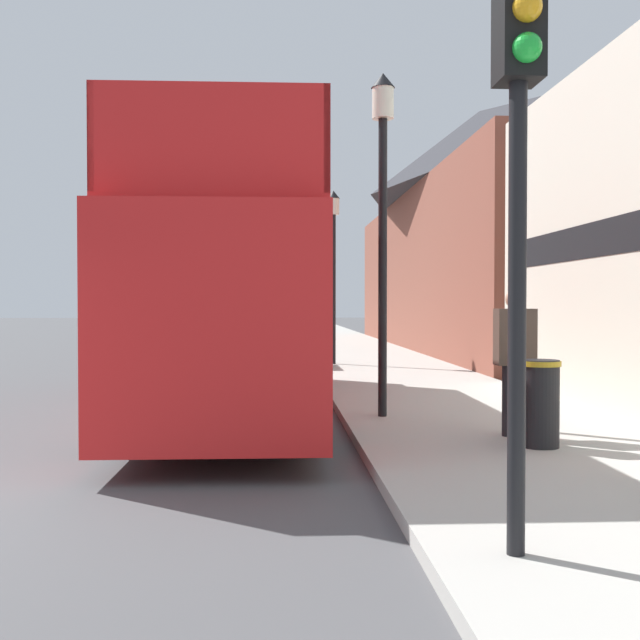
{
  "coord_description": "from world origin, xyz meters",
  "views": [
    {
      "loc": [
        4.03,
        -5.78,
        1.81
      ],
      "look_at": [
        4.83,
        7.65,
        1.52
      ],
      "focal_mm": 42.0,
      "sensor_mm": 36.0,
      "label": 1
    }
  ],
  "objects_px": {
    "pedestrian_second": "(515,348)",
    "traffic_signal": "(519,115)",
    "tour_bus": "(238,302)",
    "litter_bin": "(540,401)",
    "parked_car_ahead_of_bus": "(272,343)",
    "lamp_post_nearest": "(383,182)",
    "lamp_post_second": "(333,245)"
  },
  "relations": [
    {
      "from": "pedestrian_second",
      "to": "lamp_post_nearest",
      "type": "height_order",
      "value": "lamp_post_nearest"
    },
    {
      "from": "tour_bus",
      "to": "parked_car_ahead_of_bus",
      "type": "relative_size",
      "value": 2.39
    },
    {
      "from": "traffic_signal",
      "to": "litter_bin",
      "type": "bearing_deg",
      "value": 68.08
    },
    {
      "from": "tour_bus",
      "to": "lamp_post_nearest",
      "type": "xyz_separation_m",
      "value": [
        2.2,
        -1.21,
        1.76
      ]
    },
    {
      "from": "parked_car_ahead_of_bus",
      "to": "pedestrian_second",
      "type": "xyz_separation_m",
      "value": [
        3.11,
        -11.11,
        0.51
      ]
    },
    {
      "from": "parked_car_ahead_of_bus",
      "to": "lamp_post_second",
      "type": "bearing_deg",
      "value": 10.98
    },
    {
      "from": "tour_bus",
      "to": "litter_bin",
      "type": "xyz_separation_m",
      "value": [
        3.69,
        -3.69,
        -1.16
      ]
    },
    {
      "from": "pedestrian_second",
      "to": "traffic_signal",
      "type": "xyz_separation_m",
      "value": [
        -1.42,
        -4.41,
        1.79
      ]
    },
    {
      "from": "parked_car_ahead_of_bus",
      "to": "pedestrian_second",
      "type": "relative_size",
      "value": 2.15
    },
    {
      "from": "tour_bus",
      "to": "traffic_signal",
      "type": "distance_m",
      "value": 7.79
    },
    {
      "from": "traffic_signal",
      "to": "lamp_post_second",
      "type": "distance_m",
      "value": 15.87
    },
    {
      "from": "parked_car_ahead_of_bus",
      "to": "lamp_post_nearest",
      "type": "distance_m",
      "value": 9.93
    },
    {
      "from": "pedestrian_second",
      "to": "traffic_signal",
      "type": "relative_size",
      "value": 0.47
    },
    {
      "from": "parked_car_ahead_of_bus",
      "to": "lamp_post_nearest",
      "type": "bearing_deg",
      "value": -80.26
    },
    {
      "from": "pedestrian_second",
      "to": "lamp_post_nearest",
      "type": "bearing_deg",
      "value": 129.19
    },
    {
      "from": "pedestrian_second",
      "to": "lamp_post_second",
      "type": "distance_m",
      "value": 11.74
    },
    {
      "from": "traffic_signal",
      "to": "lamp_post_nearest",
      "type": "relative_size",
      "value": 0.78
    },
    {
      "from": "traffic_signal",
      "to": "lamp_post_nearest",
      "type": "bearing_deg",
      "value": 90.07
    },
    {
      "from": "traffic_signal",
      "to": "tour_bus",
      "type": "bearing_deg",
      "value": 106.66
    },
    {
      "from": "lamp_post_second",
      "to": "litter_bin",
      "type": "bearing_deg",
      "value": -83.13
    },
    {
      "from": "lamp_post_nearest",
      "to": "lamp_post_second",
      "type": "relative_size",
      "value": 1.05
    },
    {
      "from": "lamp_post_nearest",
      "to": "lamp_post_second",
      "type": "height_order",
      "value": "lamp_post_nearest"
    },
    {
      "from": "lamp_post_second",
      "to": "parked_car_ahead_of_bus",
      "type": "bearing_deg",
      "value": -168.58
    },
    {
      "from": "lamp_post_nearest",
      "to": "litter_bin",
      "type": "relative_size",
      "value": 4.99
    },
    {
      "from": "tour_bus",
      "to": "litter_bin",
      "type": "height_order",
      "value": "tour_bus"
    },
    {
      "from": "lamp_post_nearest",
      "to": "parked_car_ahead_of_bus",
      "type": "bearing_deg",
      "value": 100.19
    },
    {
      "from": "tour_bus",
      "to": "pedestrian_second",
      "type": "xyz_separation_m",
      "value": [
        3.63,
        -2.96,
        -0.58
      ]
    },
    {
      "from": "lamp_post_second",
      "to": "traffic_signal",
      "type": "bearing_deg",
      "value": -90.07
    },
    {
      "from": "litter_bin",
      "to": "parked_car_ahead_of_bus",
      "type": "bearing_deg",
      "value": 105.01
    },
    {
      "from": "tour_bus",
      "to": "traffic_signal",
      "type": "height_order",
      "value": "traffic_signal"
    },
    {
      "from": "tour_bus",
      "to": "pedestrian_second",
      "type": "bearing_deg",
      "value": -38.52
    },
    {
      "from": "pedestrian_second",
      "to": "traffic_signal",
      "type": "distance_m",
      "value": 4.97
    }
  ]
}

